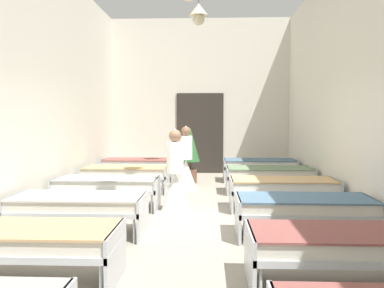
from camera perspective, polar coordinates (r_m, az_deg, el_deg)
ground_plane at (r=6.64m, az=0.07°, el=-11.31°), size 5.91×11.93×0.10m
room_shell at (r=7.62m, az=0.42°, el=8.61°), size 5.71×11.53×4.61m
bed_left_row_1 at (r=4.52m, az=-22.61°, el=-12.50°), size 1.90×0.84×0.57m
bed_right_row_1 at (r=4.33m, az=20.93°, el=-13.17°), size 1.90×0.84×0.57m
bed_left_row_2 at (r=6.01m, az=-15.88°, el=-8.29°), size 1.90×0.84×0.57m
bed_right_row_2 at (r=5.87m, az=15.74°, el=-8.57°), size 1.90×0.84×0.57m
bed_left_row_3 at (r=7.57m, az=-11.94°, el=-5.72°), size 1.90×0.84×0.57m
bed_right_row_3 at (r=7.46m, az=12.79°, el=-5.88°), size 1.90×0.84×0.57m
bed_left_row_4 at (r=9.17m, az=-9.38°, el=-4.03°), size 1.90×0.84×0.57m
bed_right_row_4 at (r=9.08m, az=10.90°, el=-4.12°), size 1.90×0.84×0.57m
bed_left_row_5 at (r=10.78m, az=-7.59°, el=-2.83°), size 1.90×0.84×0.57m
bed_right_row_5 at (r=10.71m, az=9.59°, el=-2.90°), size 1.90×0.84×0.57m
nurse_near_aisle at (r=9.40m, az=-0.88°, el=-3.23°), size 0.52×0.52×1.49m
nurse_mid_aisle at (r=7.14m, az=-2.40°, el=-5.48°), size 0.52×0.52×1.49m
potted_plant at (r=10.24m, az=-0.23°, el=-0.80°), size 0.48×0.48×1.43m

